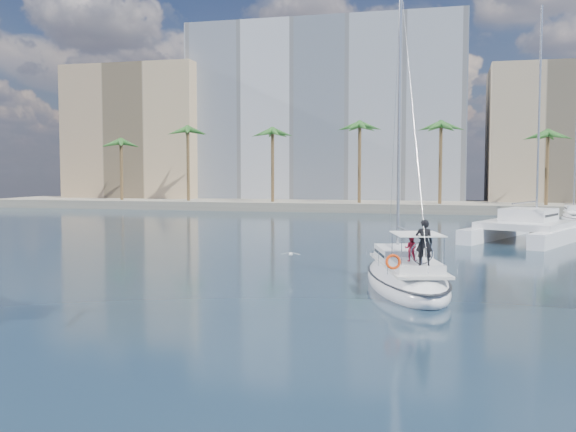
# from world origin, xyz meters

# --- Properties ---
(ground) EXTENTS (160.00, 160.00, 0.00)m
(ground) POSITION_xyz_m (0.00, 0.00, 0.00)
(ground) COLOR black
(ground) RESTS_ON ground
(quay) EXTENTS (120.00, 14.00, 1.20)m
(quay) POSITION_xyz_m (0.00, 61.00, 0.60)
(quay) COLOR gray
(quay) RESTS_ON ground
(building_modern) EXTENTS (42.00, 16.00, 28.00)m
(building_modern) POSITION_xyz_m (-12.00, 73.00, 14.00)
(building_modern) COLOR silver
(building_modern) RESTS_ON ground
(building_tan_left) EXTENTS (22.00, 14.00, 22.00)m
(building_tan_left) POSITION_xyz_m (-42.00, 69.00, 11.00)
(building_tan_left) COLOR tan
(building_tan_left) RESTS_ON ground
(building_beige) EXTENTS (20.00, 14.00, 20.00)m
(building_beige) POSITION_xyz_m (22.00, 70.00, 10.00)
(building_beige) COLOR tan
(building_beige) RESTS_ON ground
(palm_left) EXTENTS (3.60, 3.60, 12.30)m
(palm_left) POSITION_xyz_m (-34.00, 57.00, 10.28)
(palm_left) COLOR brown
(palm_left) RESTS_ON ground
(palm_centre) EXTENTS (3.60, 3.60, 12.30)m
(palm_centre) POSITION_xyz_m (0.00, 57.00, 10.28)
(palm_centre) COLOR brown
(palm_centre) RESTS_ON ground
(main_sloop) EXTENTS (5.82, 10.77, 15.26)m
(main_sloop) POSITION_xyz_m (4.83, 2.00, 0.50)
(main_sloop) COLOR white
(main_sloop) RESTS_ON ground
(catamaran) EXTENTS (10.97, 14.08, 18.30)m
(catamaran) POSITION_xyz_m (12.62, 24.70, 1.16)
(catamaran) COLOR white
(catamaran) RESTS_ON ground
(seagull) EXTENTS (1.06, 0.45, 0.19)m
(seagull) POSITION_xyz_m (-1.45, 5.34, 0.96)
(seagull) COLOR silver
(seagull) RESTS_ON ground
(moored_yacht_a) EXTENTS (3.37, 9.52, 11.90)m
(moored_yacht_a) POSITION_xyz_m (20.00, 47.00, 0.00)
(moored_yacht_a) COLOR white
(moored_yacht_a) RESTS_ON ground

